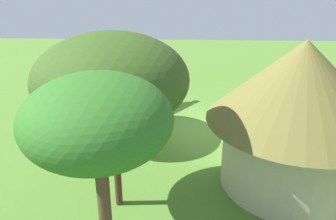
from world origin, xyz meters
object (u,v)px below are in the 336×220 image
(patio_dining_table, at_px, (118,121))
(acacia_tree_left_background, at_px, (111,80))
(zebra_nearest_camera, at_px, (275,101))
(acacia_tree_behind_hut, at_px, (97,122))
(shade_umbrella, at_px, (115,76))
(guest_beside_umbrella, at_px, (68,127))
(zebra_by_umbrella, at_px, (157,89))
(patio_chair_east_end, at_px, (99,115))
(striped_lounge_chair, at_px, (220,117))
(thatched_hut, at_px, (297,109))
(patio_chair_near_lawn, at_px, (110,141))
(standing_watcher, at_px, (265,84))
(patio_chair_west_end, at_px, (151,121))

(patio_dining_table, relative_size, acacia_tree_left_background, 0.35)
(zebra_nearest_camera, bearing_deg, acacia_tree_behind_hut, -142.39)
(shade_umbrella, bearing_deg, guest_beside_umbrella, 37.88)
(zebra_by_umbrella, bearing_deg, patio_dining_table, -76.78)
(patio_chair_east_end, xyz_separation_m, zebra_nearest_camera, (-7.34, -0.56, 0.50))
(patio_chair_east_end, height_order, acacia_tree_left_background, acacia_tree_left_background)
(patio_dining_table, bearing_deg, striped_lounge_chair, -160.40)
(zebra_nearest_camera, distance_m, acacia_tree_left_background, 8.42)
(shade_umbrella, height_order, zebra_by_umbrella, shade_umbrella)
(shade_umbrella, distance_m, guest_beside_umbrella, 2.50)
(thatched_hut, relative_size, guest_beside_umbrella, 3.18)
(thatched_hut, relative_size, zebra_nearest_camera, 2.41)
(patio_chair_east_end, bearing_deg, patio_dining_table, 90.00)
(patio_chair_near_lawn, bearing_deg, acacia_tree_left_background, -72.27)
(shade_umbrella, xyz_separation_m, standing_watcher, (-6.44, -3.73, -1.50))
(patio_chair_east_end, height_order, acacia_tree_behind_hut, acacia_tree_behind_hut)
(shade_umbrella, xyz_separation_m, acacia_tree_behind_hut, (-1.09, 7.21, 1.51))
(patio_dining_table, height_order, patio_chair_west_end, patio_chair_west_end)
(patio_dining_table, distance_m, guest_beside_umbrella, 2.02)
(zebra_by_umbrella, bearing_deg, standing_watcher, 44.74)
(patio_chair_east_end, distance_m, acacia_tree_left_background, 6.24)
(shade_umbrella, bearing_deg, acacia_tree_behind_hut, 98.60)
(guest_beside_umbrella, distance_m, zebra_by_umbrella, 5.14)
(acacia_tree_behind_hut, bearing_deg, patio_chair_east_end, -75.75)
(patio_chair_west_end, relative_size, guest_beside_umbrella, 0.55)
(striped_lounge_chair, xyz_separation_m, zebra_nearest_camera, (-2.22, 0.01, 0.77))
(patio_chair_west_end, bearing_deg, patio_chair_near_lawn, 124.88)
(patio_chair_west_end, height_order, standing_watcher, standing_watcher)
(thatched_hut, relative_size, patio_chair_near_lawn, 5.81)
(patio_dining_table, xyz_separation_m, zebra_by_umbrella, (-1.32, -3.02, 0.27))
(thatched_hut, xyz_separation_m, standing_watcher, (-0.63, -6.65, -1.53))
(patio_chair_near_lawn, xyz_separation_m, acacia_tree_behind_hut, (-1.14, 5.88, 3.49))
(patio_dining_table, xyz_separation_m, zebra_nearest_camera, (-6.37, -1.47, 0.35))
(patio_chair_east_end, bearing_deg, patio_chair_west_end, 120.53)
(patio_chair_west_end, xyz_separation_m, zebra_nearest_camera, (-5.11, -1.06, 0.50))
(shade_umbrella, relative_size, patio_dining_table, 2.36)
(thatched_hut, distance_m, guest_beside_umbrella, 7.73)
(striped_lounge_chair, bearing_deg, thatched_hut, -63.63)
(patio_dining_table, bearing_deg, acacia_tree_behind_hut, 98.60)
(thatched_hut, distance_m, patio_chair_west_end, 5.98)
(patio_chair_west_end, distance_m, patio_chair_east_end, 2.29)
(patio_chair_east_end, relative_size, guest_beside_umbrella, 0.55)
(striped_lounge_chair, relative_size, acacia_tree_left_background, 0.18)
(shade_umbrella, bearing_deg, patio_chair_near_lawn, 87.71)
(thatched_hut, xyz_separation_m, striped_lounge_chair, (1.66, -4.40, -2.28))
(patio_chair_east_end, height_order, guest_beside_umbrella, guest_beside_umbrella)
(guest_beside_umbrella, bearing_deg, standing_watcher, 102.53)
(patio_chair_east_end, distance_m, striped_lounge_chair, 5.16)
(thatched_hut, bearing_deg, striped_lounge_chair, -69.38)
(acacia_tree_behind_hut, bearing_deg, thatched_hut, -137.67)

